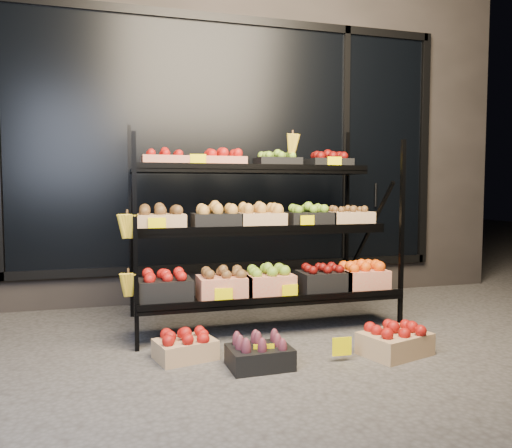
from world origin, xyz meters
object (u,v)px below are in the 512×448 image
object	(u,v)px
floor_crate_left	(185,345)
floor_crate_midright	(395,340)
display_rack	(261,229)
floor_crate_midleft	(260,353)

from	to	relation	value
floor_crate_left	floor_crate_midright	world-z (taller)	floor_crate_midright
display_rack	floor_crate_left	xyz separation A→B (m)	(-0.72, -0.67, -0.70)
floor_crate_midleft	floor_crate_midright	size ratio (longest dim) A/B	0.78
floor_crate_left	floor_crate_midright	distance (m)	1.40
display_rack	floor_crate_midleft	distance (m)	1.22
display_rack	floor_crate_midright	world-z (taller)	display_rack
display_rack	floor_crate_midright	size ratio (longest dim) A/B	4.31
floor_crate_midleft	floor_crate_midright	bearing A→B (deg)	-2.42
display_rack	floor_crate_left	world-z (taller)	display_rack
display_rack	floor_crate_midleft	size ratio (longest dim) A/B	5.54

